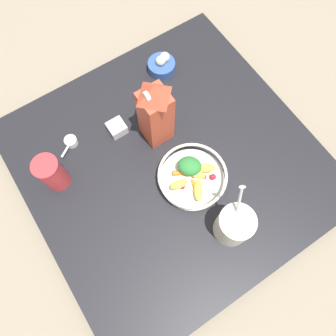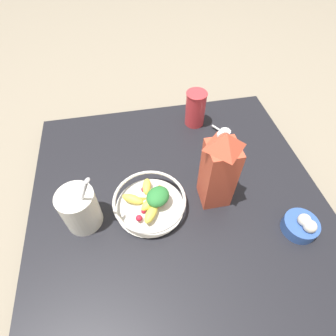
% 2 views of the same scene
% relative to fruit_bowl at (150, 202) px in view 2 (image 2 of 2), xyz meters
% --- Properties ---
extents(ground_plane, '(6.00, 6.00, 0.00)m').
position_rel_fruit_bowl_xyz_m(ground_plane, '(-0.09, -0.02, -0.08)').
color(ground_plane, gray).
extents(countertop, '(0.95, 0.95, 0.05)m').
position_rel_fruit_bowl_xyz_m(countertop, '(-0.09, -0.02, -0.06)').
color(countertop, black).
rests_on(countertop, ground_plane).
extents(fruit_bowl, '(0.23, 0.23, 0.09)m').
position_rel_fruit_bowl_xyz_m(fruit_bowl, '(0.00, 0.00, 0.00)').
color(fruit_bowl, silver).
rests_on(fruit_bowl, countertop).
extents(milk_carton, '(0.09, 0.09, 0.28)m').
position_rel_fruit_bowl_xyz_m(milk_carton, '(-0.21, -0.00, 0.11)').
color(milk_carton, '#CC4C33').
rests_on(milk_carton, countertop).
extents(yogurt_tub, '(0.12, 0.11, 0.24)m').
position_rel_fruit_bowl_xyz_m(yogurt_tub, '(0.20, 0.01, 0.04)').
color(yogurt_tub, silver).
rests_on(yogurt_tub, countertop).
extents(drinking_cup, '(0.08, 0.08, 0.15)m').
position_rel_fruit_bowl_xyz_m(drinking_cup, '(-0.24, -0.37, 0.04)').
color(drinking_cup, '#DB383D').
rests_on(drinking_cup, countertop).
extents(spice_jar, '(0.06, 0.06, 0.04)m').
position_rel_fruit_bowl_xyz_m(spice_jar, '(-0.29, -0.11, -0.02)').
color(spice_jar, silver).
rests_on(spice_jar, countertop).
extents(measuring_scoop, '(0.06, 0.08, 0.03)m').
position_rel_fruit_bowl_xyz_m(measuring_scoop, '(-0.34, -0.27, -0.02)').
color(measuring_scoop, white).
rests_on(measuring_scoop, countertop).
extents(garlic_bowl, '(0.10, 0.10, 0.07)m').
position_rel_fruit_bowl_xyz_m(garlic_bowl, '(-0.43, 0.16, -0.01)').
color(garlic_bowl, '#3356A3').
rests_on(garlic_bowl, countertop).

